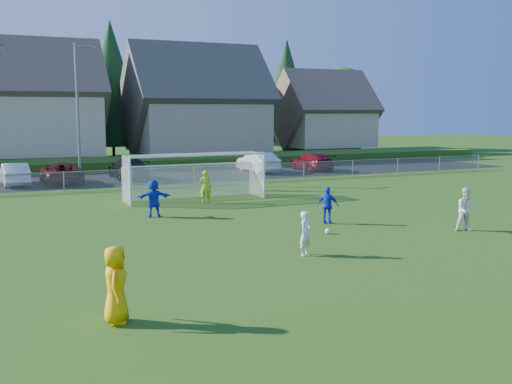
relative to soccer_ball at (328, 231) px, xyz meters
The scene contains 20 objects.
ground 5.58m from the soccer_ball, 108.96° to the right, with size 160.00×160.00×0.00m, color #193D0C.
asphalt_lot 22.30m from the soccer_ball, 94.67° to the left, with size 60.00×60.00×0.00m, color black.
grass_embankment 29.78m from the soccer_ball, 93.49° to the left, with size 70.00×6.00×0.80m, color #1E420F.
soccer_ball is the anchor object (origin of this frame).
referee 11.45m from the soccer_ball, 145.52° to the right, with size 0.86×0.56×1.77m, color #FFB105.
player_white_a 3.67m from the soccer_ball, 132.81° to the right, with size 0.53×0.35×1.46m, color silver.
player_white_b 5.61m from the soccer_ball, 18.71° to the right, with size 0.84×0.65×1.72m, color silver.
player_blue_a 2.27m from the soccer_ball, 59.13° to the left, with size 0.91×0.38×1.56m, color #152DCC.
player_blue_b 8.28m from the soccer_ball, 128.65° to the left, with size 1.56×0.50×1.69m, color #152DCC.
goalkeeper 9.49m from the soccer_ball, 100.23° to the left, with size 0.62×0.41×1.70m, color #ACD719.
car_b 23.58m from the soccer_ball, 115.85° to the left, with size 1.51×4.32×1.42m, color white.
car_c 22.24m from the soccer_ball, 109.72° to the left, with size 2.31×5.01×1.39m, color #580A10.
car_d 22.11m from the soccer_ball, 97.49° to the left, with size 2.04×5.03×1.46m, color black.
car_f 23.43m from the soccer_ball, 72.07° to the left, with size 1.63×4.68×1.54m, color silver.
car_g 24.89m from the soccer_ball, 61.83° to the left, with size 1.94×4.77×1.39m, color maroon.
soccer_goal 11.03m from the soccer_ball, 99.56° to the left, with size 7.42×1.90×2.50m.
chainlink_fence 16.83m from the soccer_ball, 96.19° to the left, with size 52.06×0.06×1.20m.
streetlight 22.16m from the soccer_ball, 106.81° to the left, with size 1.38×0.18×9.00m.
houses_row 37.88m from the soccer_ball, 89.75° to the left, with size 53.90×11.45×13.27m.
tree_row 43.99m from the soccer_ball, 91.01° to the left, with size 65.98×12.36×13.80m.
Camera 1 is at (-10.09, -14.26, 4.74)m, focal length 42.00 mm.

